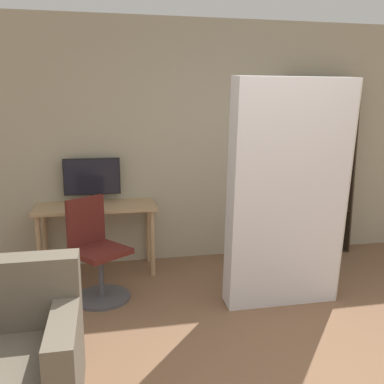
{
  "coord_description": "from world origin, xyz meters",
  "views": [
    {
      "loc": [
        -1.12,
        -1.85,
        1.76
      ],
      "look_at": [
        -0.41,
        1.6,
        1.05
      ],
      "focal_mm": 40.0,
      "sensor_mm": 36.0,
      "label": 1
    }
  ],
  "objects_px": {
    "bookshelf": "(307,172)",
    "armchair": "(6,359)",
    "mattress_near": "(288,196)",
    "monitor": "(92,179)",
    "office_chair": "(97,258)"
  },
  "relations": [
    {
      "from": "office_chair",
      "to": "armchair",
      "type": "bearing_deg",
      "value": -109.4
    },
    {
      "from": "office_chair",
      "to": "armchair",
      "type": "height_order",
      "value": "office_chair"
    },
    {
      "from": "monitor",
      "to": "mattress_near",
      "type": "height_order",
      "value": "mattress_near"
    },
    {
      "from": "office_chair",
      "to": "mattress_near",
      "type": "relative_size",
      "value": 0.47
    },
    {
      "from": "bookshelf",
      "to": "armchair",
      "type": "bearing_deg",
      "value": -142.83
    },
    {
      "from": "office_chair",
      "to": "bookshelf",
      "type": "distance_m",
      "value": 2.67
    },
    {
      "from": "monitor",
      "to": "bookshelf",
      "type": "relative_size",
      "value": 0.29
    },
    {
      "from": "bookshelf",
      "to": "armchair",
      "type": "height_order",
      "value": "bookshelf"
    },
    {
      "from": "monitor",
      "to": "mattress_near",
      "type": "xyz_separation_m",
      "value": [
        1.67,
        -1.29,
        0.0
      ]
    },
    {
      "from": "armchair",
      "to": "bookshelf",
      "type": "bearing_deg",
      "value": 37.17
    },
    {
      "from": "office_chair",
      "to": "bookshelf",
      "type": "bearing_deg",
      "value": 18.47
    },
    {
      "from": "mattress_near",
      "to": "monitor",
      "type": "bearing_deg",
      "value": 142.4
    },
    {
      "from": "bookshelf",
      "to": "mattress_near",
      "type": "distance_m",
      "value": 1.54
    },
    {
      "from": "monitor",
      "to": "armchair",
      "type": "relative_size",
      "value": 0.7
    },
    {
      "from": "office_chair",
      "to": "mattress_near",
      "type": "xyz_separation_m",
      "value": [
        1.64,
        -0.48,
        0.62
      ]
    }
  ]
}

